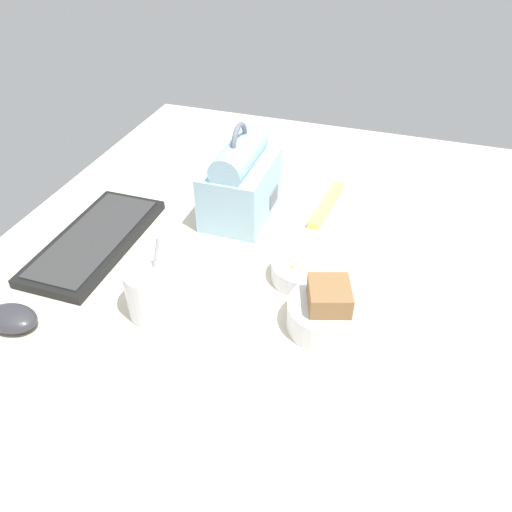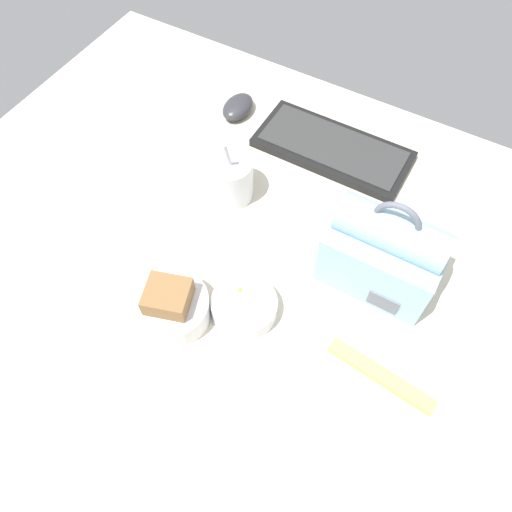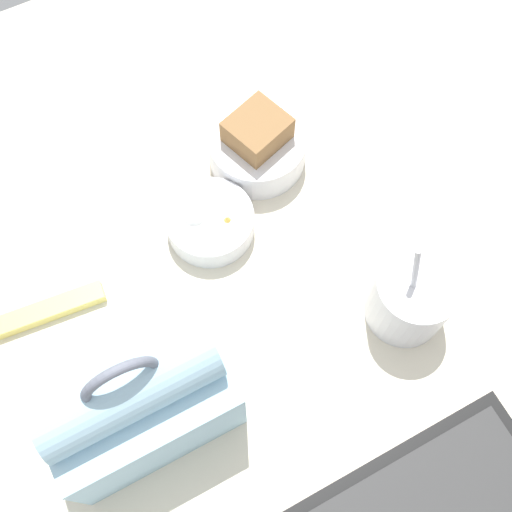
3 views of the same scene
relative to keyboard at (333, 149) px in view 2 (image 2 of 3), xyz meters
The scene contains 8 objects.
desk_surface 35.21cm from the keyboard, 88.25° to the right, with size 140.00×110.00×2.00cm.
keyboard is the anchor object (origin of this frame).
lunch_bag 31.63cm from the keyboard, 50.39° to the right, with size 19.14×12.67×20.64cm.
soup_cup 24.60cm from the keyboard, 122.47° to the right, with size 9.52×9.52×15.48cm.
bento_bowl_sandwich 48.93cm from the keyboard, 98.86° to the right, with size 13.00×13.00×8.63cm.
bento_bowl_snacks 41.73cm from the keyboard, 86.14° to the right, with size 11.28×11.28×4.89cm.
computer_mouse 23.60cm from the keyboard, behind, with size 5.96×8.95×3.46cm.
chopstick_case 49.40cm from the keyboard, 55.91° to the right, with size 18.61×4.35×1.60cm.
Camera 2 is at (22.22, -38.33, 80.36)cm, focal length 35.00 mm.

